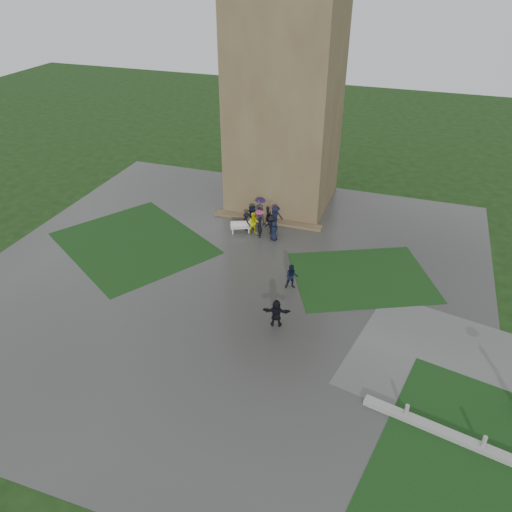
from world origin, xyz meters
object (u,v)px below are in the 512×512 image
(bench, at_px, (241,227))
(pedestrian_near, at_px, (276,313))
(tower, at_px, (286,96))
(pedestrian_mid, at_px, (292,277))

(bench, relative_size, pedestrian_near, 0.92)
(tower, height_order, pedestrian_mid, tower)
(pedestrian_mid, xyz_separation_m, pedestrian_near, (0.16, -3.96, 0.02))
(pedestrian_near, bearing_deg, tower, -87.28)
(tower, relative_size, pedestrian_near, 10.19)
(tower, bearing_deg, bench, -101.86)
(pedestrian_near, bearing_deg, bench, -71.49)
(pedestrian_near, bearing_deg, pedestrian_mid, -99.99)
(bench, xyz_separation_m, pedestrian_near, (5.91, -9.90, 0.42))
(tower, height_order, pedestrian_near, tower)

